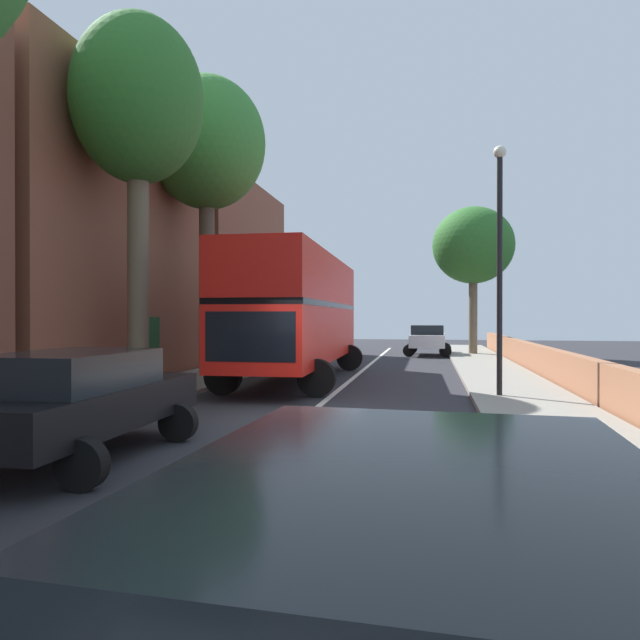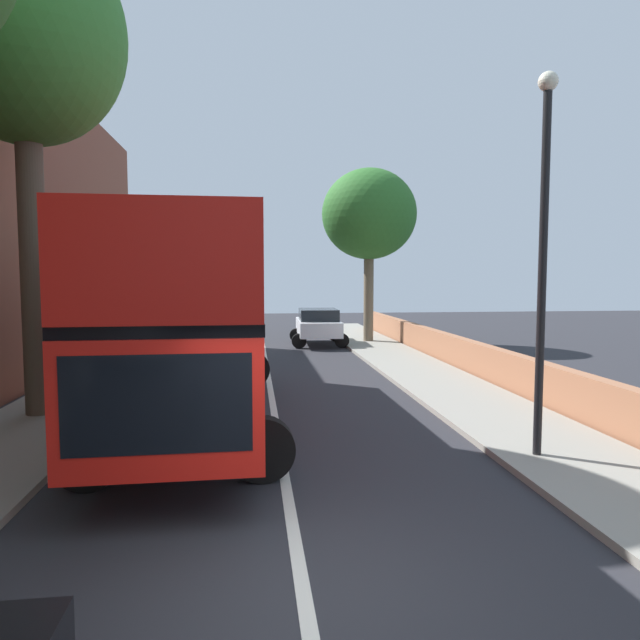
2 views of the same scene
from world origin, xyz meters
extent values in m
plane|color=#28282D|center=(0.00, 0.00, 0.00)|extent=(84.00, 84.00, 0.00)
cube|color=silver|center=(0.00, 0.00, 0.00)|extent=(0.16, 54.00, 0.01)
cube|color=gray|center=(-4.90, 0.00, 0.06)|extent=(2.60, 60.00, 0.12)
cube|color=gray|center=(4.90, 0.00, 0.06)|extent=(2.60, 60.00, 0.12)
cube|color=brown|center=(-8.50, 6.00, 4.67)|extent=(4.00, 11.52, 9.34)
cube|color=#194C23|center=(-6.47, 6.00, 1.05)|extent=(0.08, 1.10, 2.10)
cube|color=brown|center=(-8.50, 18.00, 4.61)|extent=(4.00, 11.52, 9.22)
cube|color=maroon|center=(-6.47, 18.00, 1.05)|extent=(0.08, 1.10, 2.10)
cube|color=red|center=(-1.70, 6.91, 1.55)|extent=(2.73, 11.05, 1.70)
cube|color=black|center=(-1.70, 6.91, 2.48)|extent=(2.75, 10.94, 0.16)
cube|color=red|center=(-1.70, 6.91, 3.31)|extent=(2.73, 11.05, 1.50)
cube|color=black|center=(-1.59, 1.44, 1.64)|extent=(2.20, 0.11, 1.19)
cylinder|color=black|center=(-0.34, 3.20, 0.50)|extent=(1.01, 0.32, 1.00)
cylinder|color=black|center=(-2.90, 3.15, 0.50)|extent=(1.01, 0.32, 1.00)
cylinder|color=black|center=(-0.50, 10.68, 0.50)|extent=(1.01, 0.32, 1.00)
cylinder|color=black|center=(-3.06, 10.63, 0.50)|extent=(1.01, 0.32, 1.00)
cube|color=black|center=(-2.50, -3.83, 0.78)|extent=(1.81, 4.48, 0.59)
cube|color=black|center=(-2.50, -4.05, 1.34)|extent=(1.65, 2.47, 0.52)
cylinder|color=black|center=(-3.42, -2.46, 0.32)|extent=(0.64, 0.23, 0.64)
cylinder|color=black|center=(-1.61, -2.44, 0.32)|extent=(0.64, 0.23, 0.64)
cylinder|color=black|center=(-1.58, -5.20, 0.32)|extent=(0.64, 0.23, 0.64)
cube|color=silver|center=(2.50, 20.15, 0.81)|extent=(1.95, 3.99, 0.66)
cube|color=black|center=(2.49, 19.96, 1.40)|extent=(1.75, 2.21, 0.51)
cylinder|color=black|center=(1.60, 21.40, 0.32)|extent=(0.65, 0.24, 0.64)
cylinder|color=black|center=(3.47, 21.35, 0.32)|extent=(0.65, 0.24, 0.64)
cylinder|color=black|center=(1.53, 18.96, 0.32)|extent=(0.65, 0.24, 0.64)
cylinder|color=black|center=(3.40, 18.91, 0.32)|extent=(0.65, 0.24, 0.64)
cube|color=black|center=(2.49, -9.36, 1.36)|extent=(1.77, 2.29, 0.46)
cylinder|color=black|center=(1.63, -7.87, 0.32)|extent=(0.65, 0.25, 0.64)
cylinder|color=black|center=(3.49, -7.96, 0.32)|extent=(0.65, 0.25, 0.64)
cylinder|color=brown|center=(-5.16, 7.59, 3.66)|extent=(0.54, 0.54, 7.08)
ellipsoid|color=#387F33|center=(-5.16, 7.59, 8.24)|extent=(4.13, 4.13, 4.65)
cylinder|color=brown|center=(-4.91, 2.30, 3.52)|extent=(0.55, 0.55, 6.81)
ellipsoid|color=#2D6B28|center=(-4.91, 2.30, 7.78)|extent=(3.39, 3.39, 4.37)
cylinder|color=brown|center=(4.91, 20.47, 2.51)|extent=(0.46, 0.46, 4.78)
ellipsoid|color=#2D6B28|center=(4.91, 20.47, 5.98)|extent=(4.36, 4.36, 4.15)
cylinder|color=black|center=(4.30, 3.59, 3.12)|extent=(0.14, 0.14, 6.00)
sphere|color=silver|center=(4.30, 3.59, 6.27)|extent=(0.32, 0.32, 0.32)
camera|label=1|loc=(2.53, -11.41, 2.10)|focal=32.00mm
camera|label=2|loc=(-0.48, -5.24, 3.14)|focal=31.59mm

